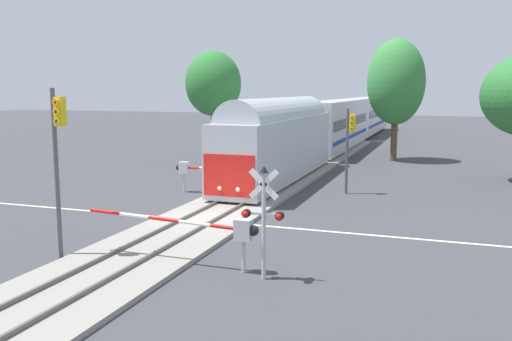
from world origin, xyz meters
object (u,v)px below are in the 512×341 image
Objects in this scene: crossing_gate_far at (193,169)px; traffic_signal_far_side at (350,137)px; oak_behind_train at (213,84)px; commuter_train at (337,123)px; crossing_gate_near at (221,229)px; elm_centre_background at (396,82)px; traffic_signal_median at (58,146)px; crossing_signal_mast at (263,211)px.

crossing_gate_far is 9.20m from traffic_signal_far_side.
oak_behind_train reaches higher than traffic_signal_far_side.
crossing_gate_near is (3.36, -37.25, -1.32)m from commuter_train.
elm_centre_background is (6.09, -6.15, 3.85)m from commuter_train.
crossing_gate_far is (-3.56, -25.00, -1.32)m from commuter_train.
oak_behind_train reaches higher than traffic_signal_median.
commuter_train is 16.56× the size of crossing_signal_mast.
crossing_gate_far is at bearing -162.94° from traffic_signal_far_side.
crossing_gate_near is at bearing -60.53° from crossing_gate_far.
commuter_train is at bearing 55.72° from oak_behind_train.
elm_centre_background is at bearing 75.04° from traffic_signal_median.
commuter_train is 10.01× the size of traffic_signal_median.
oak_behind_train is (-11.40, 25.46, 5.03)m from crossing_gate_near.
traffic_signal_median reaches higher than crossing_gate_far.
crossing_gate_far is 21.79m from elm_centre_background.
oak_behind_train is (-4.48, 13.21, 5.03)m from crossing_gate_far.
elm_centre_background reaches higher than traffic_signal_far_side.
crossing_signal_mast is 0.36× the size of elm_centre_background.
elm_centre_background is at bearing 84.98° from crossing_gate_near.
crossing_gate_far is 14.83m from oak_behind_train.
crossing_signal_mast is 0.40× the size of oak_behind_train.
traffic_signal_median is 26.93m from oak_behind_train.
traffic_signal_far_side is at bearing 17.06° from crossing_gate_far.
commuter_train is 38.01m from crossing_signal_mast.
traffic_signal_far_side is (1.69, 14.89, 1.88)m from crossing_gate_near.
crossing_gate_near is at bearing -96.49° from traffic_signal_far_side.
commuter_train is 9.48m from elm_centre_background.
crossing_gate_far is at bearing 119.47° from crossing_gate_near.
traffic_signal_far_side reaches higher than crossing_gate_near.
traffic_signal_median is (1.14, -13.02, 2.62)m from crossing_gate_far.
traffic_signal_median reaches higher than crossing_gate_near.
traffic_signal_median is at bearing -85.01° from crossing_gate_far.
oak_behind_train is at bearing 116.70° from crossing_signal_mast.
elm_centre_background is at bearing 21.74° from oak_behind_train.
crossing_signal_mast is at bearing -63.30° from oak_behind_train.
traffic_signal_far_side is 17.11m from oak_behind_train.
crossing_signal_mast is 15.31m from crossing_gate_far.
oak_behind_train reaches higher than crossing_signal_mast.
crossing_gate_near is at bearing -84.84° from commuter_train.
traffic_signal_median is at bearing -77.92° from oak_behind_train.
elm_centre_background reaches higher than crossing_gate_far.
crossing_signal_mast is (1.62, -0.43, 0.82)m from crossing_gate_near.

